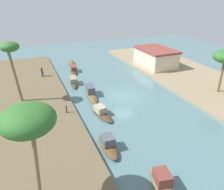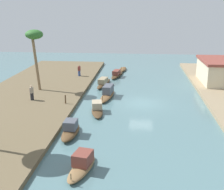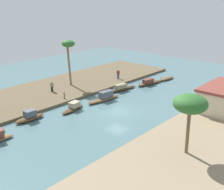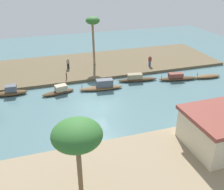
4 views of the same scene
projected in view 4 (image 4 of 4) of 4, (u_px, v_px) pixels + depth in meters
The scene contains 14 objects.
river_water at pixel (96, 106), 27.67m from camera, with size 69.43×69.43×0.00m, color slate.
riverbank_left at pixel (75, 67), 38.23m from camera, with size 44.41×11.64×0.36m, color brown.
riverbank_right at pixel (143, 190), 16.94m from camera, with size 44.41×11.64×0.36m, color #937F60.
sampan_upstream_small at pixel (137, 78), 33.56m from camera, with size 5.41×1.72×1.06m.
sampan_downstream_large at pixel (11, 92), 29.86m from camera, with size 3.70×1.27×1.24m.
sampan_foreground at pixel (208, 76), 34.68m from camera, with size 3.77×1.38×0.90m.
sampan_open_hull at pixel (59, 91), 30.23m from camera, with size 4.06×1.76×1.05m.
sampan_with_red_awning at pixel (178, 78), 33.91m from camera, with size 5.49×1.93×1.01m.
sampan_midstream at pixel (102, 86), 31.23m from camera, with size 5.47×1.71×1.31m.
person_on_near_bank at pixel (150, 61), 37.63m from camera, with size 0.49×0.42×1.58m.
person_by_mooring at pixel (68, 64), 36.72m from camera, with size 0.47×0.39×1.60m.
mooring_post at pixel (66, 76), 33.36m from camera, with size 0.14×0.14×0.89m, color #4C3823.
palm_tree_left_near at pixel (93, 24), 36.05m from camera, with size 2.02×2.02×7.05m.
palm_tree_right_tall at pixel (77, 136), 14.38m from camera, with size 2.98×2.98×5.50m.
Camera 4 is at (5.71, 23.56, 13.50)m, focal length 40.54 mm.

